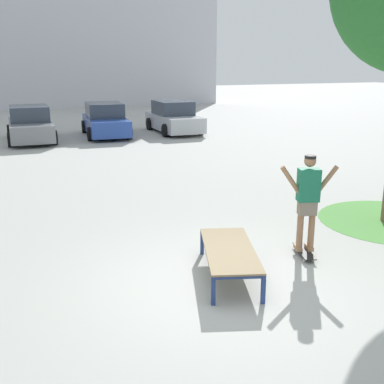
{
  "coord_description": "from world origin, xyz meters",
  "views": [
    {
      "loc": [
        -2.88,
        -5.93,
        3.26
      ],
      "look_at": [
        0.35,
        1.7,
        1.0
      ],
      "focal_mm": 44.38,
      "sensor_mm": 36.0,
      "label": 1
    }
  ],
  "objects_px": {
    "car_silver": "(174,118)",
    "car_grey": "(30,125)",
    "skate_box": "(229,251)",
    "skateboard": "(304,251)",
    "skater": "(308,197)",
    "car_blue": "(105,121)"
  },
  "relations": [
    {
      "from": "skateboard",
      "to": "skater",
      "type": "relative_size",
      "value": 0.48
    },
    {
      "from": "skateboard",
      "to": "skater",
      "type": "xyz_separation_m",
      "value": [
        0.0,
        0.0,
        0.99
      ]
    },
    {
      "from": "car_silver",
      "to": "car_grey",
      "type": "bearing_deg",
      "value": -178.95
    },
    {
      "from": "skateboard",
      "to": "car_silver",
      "type": "distance_m",
      "value": 15.62
    },
    {
      "from": "skateboard",
      "to": "car_blue",
      "type": "bearing_deg",
      "value": 89.84
    },
    {
      "from": "skate_box",
      "to": "car_grey",
      "type": "relative_size",
      "value": 0.48
    },
    {
      "from": "skate_box",
      "to": "skater",
      "type": "height_order",
      "value": "skater"
    },
    {
      "from": "skateboard",
      "to": "skater",
      "type": "distance_m",
      "value": 0.99
    },
    {
      "from": "skater",
      "to": "car_grey",
      "type": "xyz_separation_m",
      "value": [
        -3.27,
        15.12,
        -0.38
      ]
    },
    {
      "from": "car_grey",
      "to": "car_blue",
      "type": "relative_size",
      "value": 0.98
    },
    {
      "from": "skater",
      "to": "car_grey",
      "type": "distance_m",
      "value": 15.47
    },
    {
      "from": "skateboard",
      "to": "car_silver",
      "type": "relative_size",
      "value": 0.19
    },
    {
      "from": "skater",
      "to": "car_grey",
      "type": "bearing_deg",
      "value": 102.21
    },
    {
      "from": "skateboard",
      "to": "skater",
      "type": "bearing_deg",
      "value": 70.59
    },
    {
      "from": "car_silver",
      "to": "skater",
      "type": "bearing_deg",
      "value": -102.41
    },
    {
      "from": "skate_box",
      "to": "car_silver",
      "type": "xyz_separation_m",
      "value": [
        4.95,
        15.46,
        0.28
      ]
    },
    {
      "from": "skateboard",
      "to": "car_silver",
      "type": "height_order",
      "value": "car_silver"
    },
    {
      "from": "skateboard",
      "to": "car_silver",
      "type": "bearing_deg",
      "value": 77.59
    },
    {
      "from": "car_grey",
      "to": "car_silver",
      "type": "xyz_separation_m",
      "value": [
        6.63,
        0.12,
        0.0
      ]
    },
    {
      "from": "car_grey",
      "to": "car_blue",
      "type": "distance_m",
      "value": 3.33
    },
    {
      "from": "skate_box",
      "to": "car_silver",
      "type": "bearing_deg",
      "value": 72.26
    },
    {
      "from": "skater",
      "to": "car_blue",
      "type": "height_order",
      "value": "skater"
    }
  ]
}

